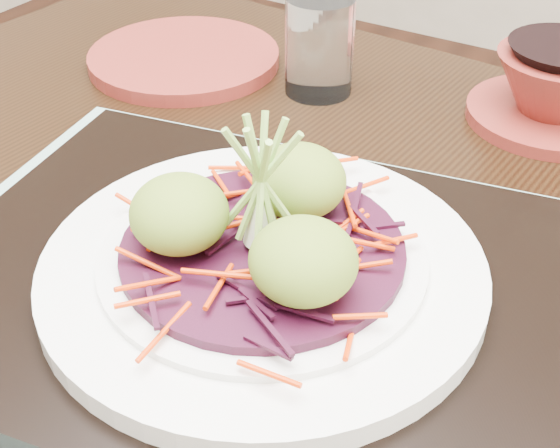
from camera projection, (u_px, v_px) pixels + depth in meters
The scene contains 11 objects.
dining_table at pixel (348, 377), 0.57m from camera, with size 1.16×0.81×0.69m.
placemat at pixel (263, 304), 0.49m from camera, with size 0.48×0.38×0.00m, color #7FA59E.
serving_tray at pixel (263, 290), 0.48m from camera, with size 0.42×0.31×0.02m, color black.
white_plate at pixel (263, 267), 0.47m from camera, with size 0.27×0.27×0.02m.
cabbage_bed at pixel (263, 250), 0.47m from camera, with size 0.17×0.17×0.01m, color #370B1F.
carrot_julienne at pixel (262, 238), 0.46m from camera, with size 0.21×0.21×0.01m, color red, non-canonical shape.
guacamole_scoops at pixel (261, 217), 0.45m from camera, with size 0.15×0.13×0.05m.
scallion_garnish at pixel (261, 187), 0.44m from camera, with size 0.06×0.06×0.09m, color #83B247, non-canonical shape.
terracotta_side_plate at pixel (184, 58), 0.78m from camera, with size 0.19×0.19×0.01m, color maroon.
water_glass at pixel (319, 46), 0.71m from camera, with size 0.06×0.06×0.09m, color white.
terracotta_bowl_set at pixel (556, 92), 0.67m from camera, with size 0.17×0.17×0.06m.
Camera 1 is at (0.25, -0.37, 1.02)m, focal length 50.00 mm.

